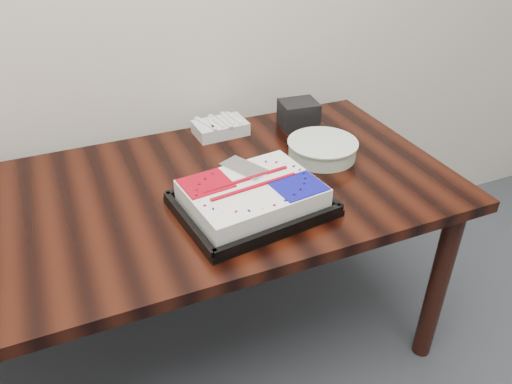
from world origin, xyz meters
name	(u,v)px	position (x,y,z in m)	size (l,w,h in m)	color
table	(185,214)	(0.00, 2.00, 0.66)	(1.80, 0.90, 0.75)	black
cake_tray	(252,198)	(0.17, 1.82, 0.79)	(0.48, 0.40, 0.09)	black
plate_stack	(322,149)	(0.53, 2.03, 0.78)	(0.25, 0.25, 0.06)	white
fork_bag	(220,127)	(0.26, 2.35, 0.78)	(0.20, 0.14, 0.06)	silver
napkin_box	(298,114)	(0.57, 2.29, 0.80)	(0.14, 0.12, 0.10)	black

